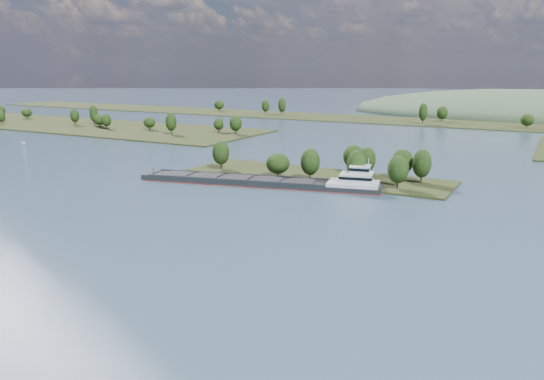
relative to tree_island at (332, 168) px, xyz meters
The scene contains 7 objects.
ground 59.64m from the tree_island, 96.26° to the right, with size 1800.00×1800.00×0.00m, color #334658.
tree_island is the anchor object (origin of this frame).
left_bank 248.57m from the tree_island, 161.00° to the left, with size 300.00×80.00×15.32m.
back_shoreline 220.66m from the tree_island, 89.62° to the left, with size 900.00×60.00×16.03m.
hill_west 325.31m from the tree_island, 80.53° to the left, with size 320.00×160.00×44.00m, color #394E36.
cargo_barge 24.14m from the tree_island, 123.67° to the right, with size 86.83×29.05×11.72m.
motorboat 175.41m from the tree_island, behind, with size 1.99×5.30×2.05m, color white.
Camera 1 is at (78.92, -0.48, 40.80)m, focal length 35.00 mm.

